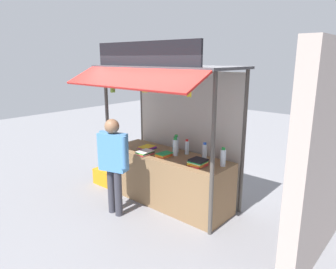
# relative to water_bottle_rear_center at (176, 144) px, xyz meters

# --- Properties ---
(ground_plane) EXTENTS (20.00, 20.00, 0.00)m
(ground_plane) POSITION_rel_water_bottle_rear_center_xyz_m (-0.02, -0.19, -1.02)
(ground_plane) COLOR gray
(stall_counter) EXTENTS (2.25, 0.75, 0.87)m
(stall_counter) POSITION_rel_water_bottle_rear_center_xyz_m (-0.02, -0.19, -0.58)
(stall_counter) COLOR olive
(stall_counter) RESTS_ON ground
(stall_structure) EXTENTS (2.45, 1.61, 2.70)m
(stall_structure) POSITION_rel_water_bottle_rear_center_xyz_m (-0.02, -0.07, 0.63)
(stall_structure) COLOR #4C4742
(stall_structure) RESTS_ON ground
(water_bottle_rear_center) EXTENTS (0.09, 0.09, 0.31)m
(water_bottle_rear_center) POSITION_rel_water_bottle_rear_center_xyz_m (0.00, 0.00, 0.00)
(water_bottle_rear_center) COLOR silver
(water_bottle_rear_center) RESTS_ON stall_counter
(water_bottle_mid_right) EXTENTS (0.07, 0.07, 0.26)m
(water_bottle_mid_right) POSITION_rel_water_bottle_rear_center_xyz_m (0.21, 0.04, -0.02)
(water_bottle_mid_right) COLOR silver
(water_bottle_mid_right) RESTS_ON stall_counter
(water_bottle_center) EXTENTS (0.08, 0.08, 0.29)m
(water_bottle_center) POSITION_rel_water_bottle_rear_center_xyz_m (0.98, -0.08, -0.01)
(water_bottle_center) COLOR silver
(water_bottle_center) RESTS_ON stall_counter
(water_bottle_far_left) EXTENTS (0.08, 0.08, 0.28)m
(water_bottle_far_left) POSITION_rel_water_bottle_rear_center_xyz_m (0.58, 0.02, -0.02)
(water_bottle_far_left) COLOR silver
(water_bottle_far_left) RESTS_ON stall_counter
(water_bottle_mid_left) EXTENTS (0.09, 0.09, 0.31)m
(water_bottle_mid_left) POSITION_rel_water_bottle_rear_center_xyz_m (0.10, -0.15, 0.00)
(water_bottle_mid_left) COLOR silver
(water_bottle_mid_left) RESTS_ON stall_counter
(magazine_stack_right) EXTENTS (0.22, 0.28, 0.06)m
(magazine_stack_right) POSITION_rel_water_bottle_rear_center_xyz_m (-0.33, -0.44, -0.12)
(magazine_stack_right) COLOR red
(magazine_stack_right) RESTS_ON stall_counter
(magazine_stack_far_right) EXTENTS (0.24, 0.31, 0.04)m
(magazine_stack_far_right) POSITION_rel_water_bottle_rear_center_xyz_m (-0.52, -0.19, -0.12)
(magazine_stack_far_right) COLOR blue
(magazine_stack_far_right) RESTS_ON stall_counter
(magazine_stack_back_right) EXTENTS (0.27, 0.26, 0.10)m
(magazine_stack_back_right) POSITION_rel_water_bottle_rear_center_xyz_m (0.68, -0.31, -0.10)
(magazine_stack_back_right) COLOR red
(magazine_stack_back_right) RESTS_ON stall_counter
(magazine_stack_front_right) EXTENTS (0.20, 0.28, 0.06)m
(magazine_stack_front_right) POSITION_rel_water_bottle_rear_center_xyz_m (0.00, -0.31, -0.12)
(magazine_stack_front_right) COLOR yellow
(magazine_stack_front_right) RESTS_ON stall_counter
(banana_bunch_leftmost) EXTENTS (0.09, 0.09, 0.26)m
(banana_bunch_leftmost) POSITION_rel_water_bottle_rear_center_xyz_m (0.77, -0.67, 1.01)
(banana_bunch_leftmost) COLOR #332D23
(banana_bunch_rightmost) EXTENTS (0.11, 0.11, 0.27)m
(banana_bunch_rightmost) POSITION_rel_water_bottle_rear_center_xyz_m (-0.07, -0.67, 1.02)
(banana_bunch_rightmost) COLOR #332D23
(banana_bunch_inner_left) EXTENTS (0.11, 0.11, 0.32)m
(banana_bunch_inner_left) POSITION_rel_water_bottle_rear_center_xyz_m (-0.83, -0.67, 0.96)
(banana_bunch_inner_left) COLOR #332D23
(vendor_person) EXTENTS (0.59, 0.31, 1.57)m
(vendor_person) POSITION_rel_water_bottle_rear_center_xyz_m (-0.38, -1.07, -0.07)
(vendor_person) COLOR #383842
(vendor_person) RESTS_ON ground
(plastic_crate) EXTENTS (0.46, 0.46, 0.31)m
(plastic_crate) POSITION_rel_water_bottle_rear_center_xyz_m (-1.48, -0.35, -0.86)
(plastic_crate) COLOR orange
(plastic_crate) RESTS_ON ground
(neighbour_wall) EXTENTS (0.20, 2.40, 2.67)m
(neighbour_wall) POSITION_rel_water_bottle_rear_center_xyz_m (2.36, 0.11, 0.32)
(neighbour_wall) COLOR #BAA9A0
(neighbour_wall) RESTS_ON ground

